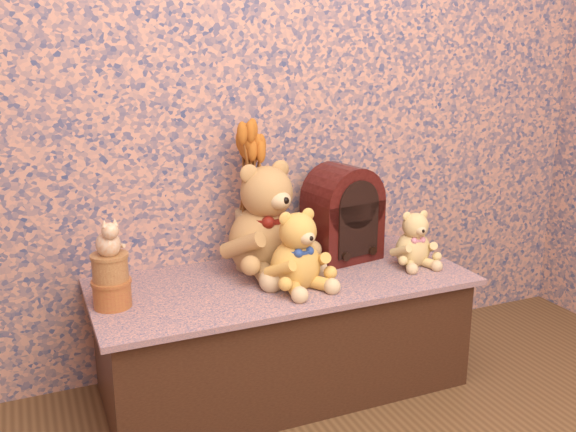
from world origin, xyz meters
name	(u,v)px	position (x,y,z in m)	size (l,w,h in m)	color
display_shelf	(283,333)	(0.00, 1.22, 0.21)	(1.31, 0.58, 0.42)	navy
teddy_large	(264,213)	(-0.03, 1.33, 0.63)	(0.34, 0.40, 0.43)	#AC7E42
teddy_medium	(296,246)	(0.01, 1.14, 0.56)	(0.23, 0.27, 0.29)	gold
teddy_small	(413,236)	(0.50, 1.17, 0.53)	(0.18, 0.21, 0.22)	tan
cathedral_radio	(342,212)	(0.29, 1.34, 0.60)	(0.26, 0.19, 0.36)	#380C0A
ceramic_vase	(254,240)	(-0.05, 1.36, 0.53)	(0.13, 0.13, 0.22)	tan
dried_stalks	(252,155)	(-0.05, 1.36, 0.84)	(0.21, 0.21, 0.41)	#BB5F1D
biscuit_tin_lower	(112,294)	(-0.58, 1.21, 0.46)	(0.12, 0.12, 0.09)	#BB8836
biscuit_tin_upper	(110,268)	(-0.58, 1.21, 0.55)	(0.11, 0.11, 0.08)	tan
cat_figurine	(108,236)	(-0.58, 1.21, 0.65)	(0.09, 0.10, 0.12)	silver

